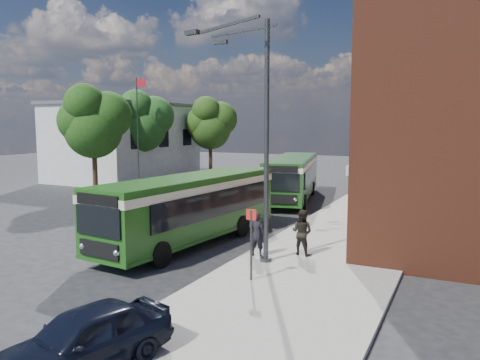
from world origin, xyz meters
The scene contains 15 objects.
ground centered at (0.00, 0.00, 0.00)m, with size 120.00×120.00×0.00m, color #262628.
pavement centered at (7.00, 8.00, 0.07)m, with size 6.00×48.00×0.15m, color gray.
kerb_line centered at (3.95, 8.00, 0.01)m, with size 0.12×48.00×0.01m, color beige.
white_building centered at (-18.00, 18.00, 3.66)m, with size 9.40×13.40×7.30m.
flagpole centered at (-12.45, 13.00, 4.94)m, with size 0.95×0.10×9.00m.
street_lamp centered at (4.84, -2.00, 4.79)m, with size 2.96×2.38×9.00m.
bus_stop_sign centered at (5.60, -4.20, 1.51)m, with size 0.35×0.08×2.52m.
bus_front centered at (1.00, -0.58, 1.83)m, with size 3.58×10.67×3.02m.
bus_rear centered at (0.95, 12.86, 1.83)m, with size 4.95×11.57×3.02m.
parked_car centered at (4.80, -10.88, 0.81)m, with size 1.57×3.90×1.33m, color black.
pedestrian_a centered at (4.60, -1.50, 1.03)m, with size 0.64×0.42×1.76m, color black.
pedestrian_b centered at (6.13, -0.55, 1.06)m, with size 0.88×0.69×1.81m, color black.
tree_left centered at (-12.29, 7.76, 5.51)m, with size 4.81×4.58×8.13m.
tree_mid centered at (-13.73, 15.24, 5.59)m, with size 4.88×4.64×8.23m.
tree_right centered at (-11.20, 22.78, 5.43)m, with size 4.74×4.51×8.01m.
Camera 1 is at (11.84, -17.84, 5.28)m, focal length 35.00 mm.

